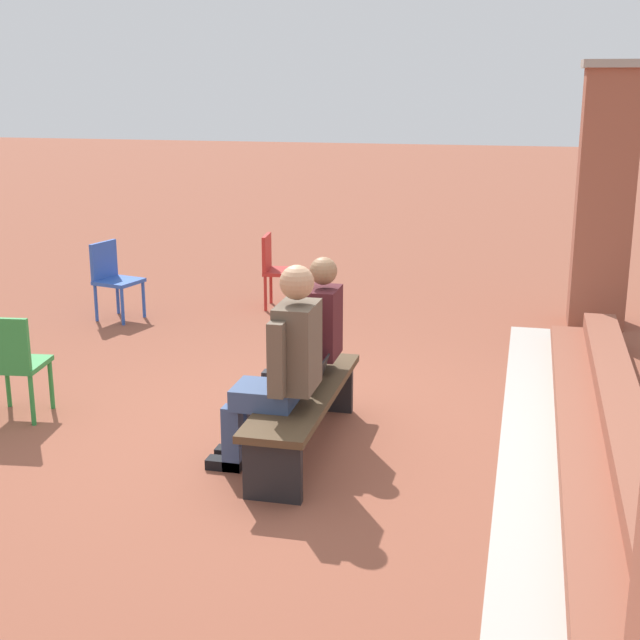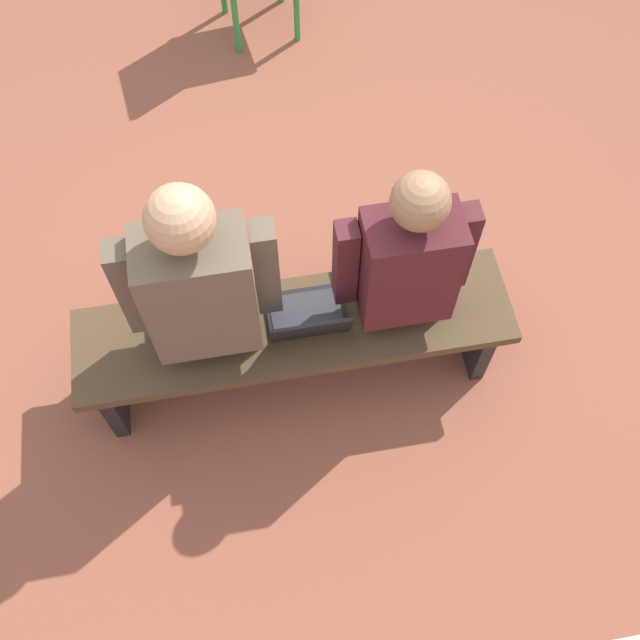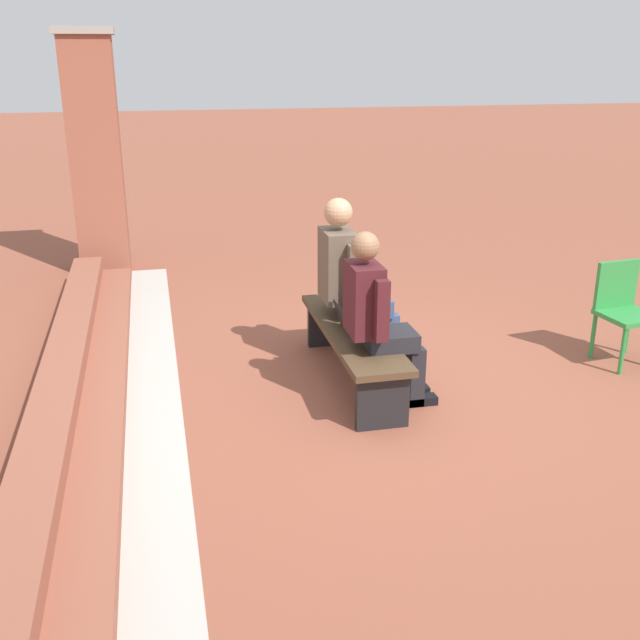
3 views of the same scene
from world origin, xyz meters
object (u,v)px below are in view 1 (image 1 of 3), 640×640
at_px(person_adult, 281,364).
at_px(bench, 304,403).
at_px(laptop, 308,381).
at_px(plastic_chair_far_left, 113,275).
at_px(plastic_chair_mid_courtyard, 12,360).
at_px(person_student, 310,338).
at_px(plastic_chair_near_bench_left, 277,266).

bearing_deg(person_adult, bench, 167.87).
relative_size(laptop, plastic_chair_far_left, 0.38).
xyz_separation_m(bench, plastic_chair_far_left, (-3.00, -2.90, 0.13)).
bearing_deg(person_adult, plastic_chair_mid_courtyard, -100.10).
height_order(person_student, plastic_chair_mid_courtyard, person_student).
bearing_deg(person_student, plastic_chair_near_bench_left, -160.27).
distance_m(plastic_chair_far_left, plastic_chair_near_bench_left, 1.82).
bearing_deg(plastic_chair_near_bench_left, plastic_chair_mid_courtyard, -14.76).
bearing_deg(person_student, person_adult, -0.42).
relative_size(person_adult, plastic_chair_near_bench_left, 1.67).
distance_m(laptop, plastic_chair_far_left, 4.14).
xyz_separation_m(person_student, person_adult, (0.76, -0.01, 0.04)).
bearing_deg(plastic_chair_mid_courtyard, laptop, 89.74).
bearing_deg(person_adult, plastic_chair_near_bench_left, -163.68).
distance_m(person_adult, plastic_chair_mid_courtyard, 2.29).
bearing_deg(laptop, plastic_chair_near_bench_left, -161.01).
distance_m(person_adult, plastic_chair_far_left, 4.38).
bearing_deg(plastic_chair_near_bench_left, person_student, 19.73).
bearing_deg(person_adult, plastic_chair_far_left, -139.68).
xyz_separation_m(bench, laptop, (-0.06, 0.01, 0.15)).
height_order(person_student, plastic_chair_near_bench_left, person_student).
xyz_separation_m(person_student, plastic_chair_mid_courtyard, (0.36, -2.24, -0.22)).
relative_size(bench, plastic_chair_far_left, 2.14).
distance_m(person_student, plastic_chair_far_left, 3.84).
xyz_separation_m(plastic_chair_far_left, plastic_chair_mid_courtyard, (2.94, 0.59, 0.00)).
bearing_deg(plastic_chair_far_left, plastic_chair_mid_courtyard, 11.44).
xyz_separation_m(person_adult, plastic_chair_near_bench_left, (-4.21, -1.23, -0.26)).
distance_m(person_adult, plastic_chair_near_bench_left, 4.39).
relative_size(bench, person_adult, 1.28).
xyz_separation_m(person_student, laptop, (0.37, 0.08, -0.20)).
bearing_deg(plastic_chair_far_left, plastic_chair_near_bench_left, 118.64).
bearing_deg(plastic_chair_far_left, person_student, 47.74).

